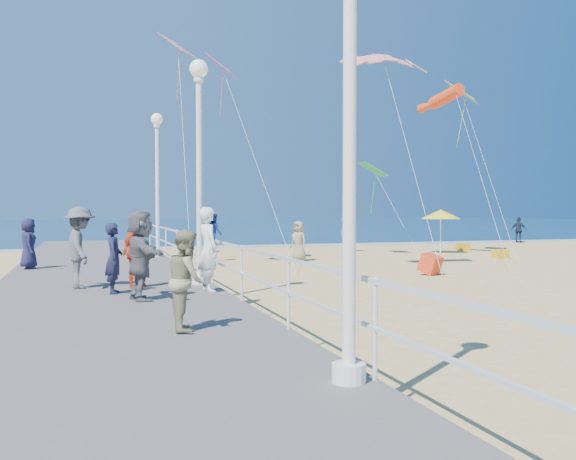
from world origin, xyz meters
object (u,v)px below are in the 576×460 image
object	(u,v)px
box_kite	(430,266)
beach_chair_right	(500,254)
spectator_4	(28,244)
spectator_3	(135,252)
spectator_5	(140,255)
spectator_1	(187,280)
lamp_post_mid	(199,147)
beach_walker_b	(519,230)
woman_holding_toddler	(208,249)
lamp_post_far	(157,169)
toddler_held	(214,232)
beach_walker_a	(347,234)
spectator_2	(80,247)
beach_umbrella	(441,214)
beach_walker_c	(299,241)
spectator_0	(114,258)
lamp_post_near	(350,68)
beach_chair_left	(463,247)

from	to	relation	value
box_kite	beach_chair_right	distance (m)	8.33
spectator_4	spectator_3	bearing A→B (deg)	-159.90
spectator_5	spectator_1	bearing A→B (deg)	178.34
lamp_post_mid	beach_walker_b	world-z (taller)	lamp_post_mid
spectator_4	beach_chair_right	world-z (taller)	spectator_4
woman_holding_toddler	spectator_5	distance (m)	1.74
spectator_3	beach_walker_b	bearing A→B (deg)	-20.23
lamp_post_far	box_kite	distance (m)	10.48
toddler_held	spectator_5	bearing A→B (deg)	110.66
beach_walker_a	woman_holding_toddler	bearing A→B (deg)	-163.99
spectator_2	beach_umbrella	bearing A→B (deg)	-60.37
beach_walker_c	beach_walker_a	bearing A→B (deg)	112.18
spectator_3	spectator_4	world-z (taller)	spectator_3
spectator_1	beach_walker_c	xyz separation A→B (m)	(7.07, 15.71, -0.31)
woman_holding_toddler	spectator_1	xyz separation A→B (m)	(-1.12, -4.23, -0.17)
toddler_held	spectator_1	distance (m)	4.59
beach_walker_b	box_kite	distance (m)	22.05
spectator_2	beach_walker_a	size ratio (longest dim) A/B	1.00
spectator_3	spectator_1	bearing A→B (deg)	-143.98
spectator_0	woman_holding_toddler	bearing A→B (deg)	-93.39
lamp_post_mid	beach_walker_a	size ratio (longest dim) A/B	2.87
spectator_2	beach_chair_right	world-z (taller)	spectator_2
lamp_post_mid	lamp_post_far	bearing A→B (deg)	90.00
woman_holding_toddler	beach_walker_c	bearing A→B (deg)	-37.97
lamp_post_near	spectator_3	world-z (taller)	lamp_post_near
spectator_4	spectator_5	size ratio (longest dim) A/B	0.84
spectator_0	spectator_1	world-z (taller)	spectator_0
spectator_4	spectator_0	bearing A→B (deg)	-166.80
toddler_held	beach_walker_c	xyz separation A→B (m)	(5.80, 11.32, -0.85)
woman_holding_toddler	beach_walker_a	xyz separation A→B (m)	(10.03, 15.99, -0.39)
lamp_post_near	spectator_3	distance (m)	9.24
beach_chair_right	lamp_post_near	bearing A→B (deg)	-129.83
lamp_post_mid	spectator_0	distance (m)	3.39
beach_walker_c	beach_chair_left	size ratio (longest dim) A/B	3.04
lamp_post_mid	spectator_0	xyz separation A→B (m)	(-2.02, -1.06, -2.51)
woman_holding_toddler	spectator_1	size ratio (longest dim) A/B	1.23
beach_chair_right	woman_holding_toddler	bearing A→B (deg)	-145.70
spectator_4	spectator_2	bearing A→B (deg)	-169.73
lamp_post_mid	spectator_2	size ratio (longest dim) A/B	2.86
beach_walker_c	beach_chair_right	bearing A→B (deg)	55.59
lamp_post_near	box_kite	size ratio (longest dim) A/B	8.87
beach_walker_b	beach_chair_left	xyz separation A→B (m)	(-7.75, -5.64, -0.61)
spectator_5	beach_walker_a	world-z (taller)	spectator_5
lamp_post_far	spectator_2	world-z (taller)	lamp_post_far
toddler_held	beach_chair_right	size ratio (longest dim) A/B	1.58
lamp_post_mid	spectator_4	distance (m)	7.27
woman_holding_toddler	spectator_4	world-z (taller)	woman_holding_toddler
beach_umbrella	box_kite	bearing A→B (deg)	-122.91
spectator_2	spectator_3	world-z (taller)	spectator_2
box_kite	beach_chair_right	bearing A→B (deg)	10.95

